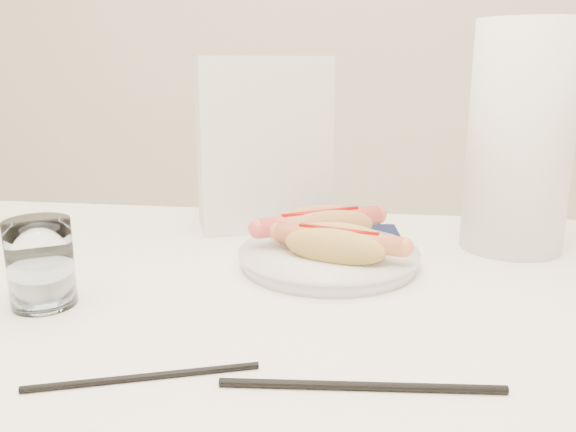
# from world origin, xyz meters

# --- Properties ---
(table) EXTENTS (1.20, 0.80, 0.75)m
(table) POSITION_xyz_m (0.00, 0.00, 0.69)
(table) COLOR white
(table) RESTS_ON ground
(plate) EXTENTS (0.30, 0.30, 0.02)m
(plate) POSITION_xyz_m (0.05, 0.12, 0.76)
(plate) COLOR silver
(plate) RESTS_ON table
(hotdog_left) EXTENTS (0.17, 0.13, 0.05)m
(hotdog_left) POSITION_xyz_m (0.04, 0.16, 0.79)
(hotdog_left) COLOR tan
(hotdog_left) RESTS_ON plate
(hotdog_right) EXTENTS (0.16, 0.10, 0.04)m
(hotdog_right) POSITION_xyz_m (0.06, 0.09, 0.79)
(hotdog_right) COLOR tan
(hotdog_right) RESTS_ON plate
(water_glass) EXTENTS (0.07, 0.07, 0.09)m
(water_glass) POSITION_xyz_m (-0.25, -0.05, 0.80)
(water_glass) COLOR white
(water_glass) RESTS_ON table
(chopstick_near) EXTENTS (0.18, 0.07, 0.01)m
(chopstick_near) POSITION_xyz_m (-0.08, -0.19, 0.75)
(chopstick_near) COLOR black
(chopstick_near) RESTS_ON table
(chopstick_far) EXTENTS (0.23, 0.03, 0.01)m
(chopstick_far) POSITION_xyz_m (0.10, -0.18, 0.75)
(chopstick_far) COLOR black
(chopstick_far) RESTS_ON table
(napkin_box) EXTENTS (0.22, 0.17, 0.26)m
(napkin_box) POSITION_xyz_m (-0.07, 0.30, 0.88)
(napkin_box) COLOR silver
(napkin_box) RESTS_ON table
(navy_napkin) EXTENTS (0.16, 0.16, 0.01)m
(navy_napkin) POSITION_xyz_m (0.08, 0.23, 0.75)
(navy_napkin) COLOR #111835
(navy_napkin) RESTS_ON table
(paper_towel_roll) EXTENTS (0.18, 0.18, 0.31)m
(paper_towel_roll) POSITION_xyz_m (0.30, 0.23, 0.90)
(paper_towel_roll) COLOR white
(paper_towel_roll) RESTS_ON table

